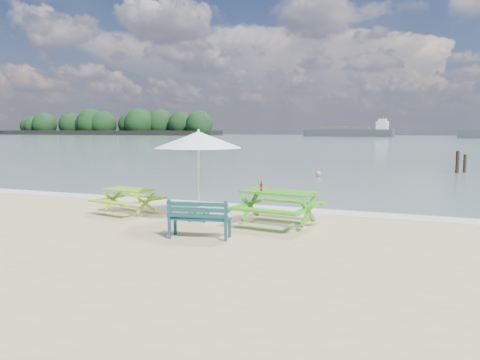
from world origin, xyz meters
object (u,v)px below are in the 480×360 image
at_px(picnic_table_left, 129,202).
at_px(beer_bottle, 261,187).
at_px(patio_umbrella, 199,140).
at_px(park_bench, 200,226).
at_px(side_table, 199,215).
at_px(swimmer, 318,187).
at_px(picnic_table_right, 278,209).

bearing_deg(picnic_table_left, beer_bottle, -2.51).
distance_m(patio_umbrella, beer_bottle, 2.01).
xyz_separation_m(park_bench, beer_bottle, (0.80, 1.75, 0.68)).
bearing_deg(picnic_table_left, patio_umbrella, -6.07).
distance_m(side_table, swimmer, 12.09).
xyz_separation_m(picnic_table_left, swimmer, (2.78, 11.82, -0.82)).
xyz_separation_m(picnic_table_left, side_table, (2.31, -0.25, -0.17)).
bearing_deg(park_bench, side_table, 116.88).
bearing_deg(beer_bottle, picnic_table_left, 177.49).
distance_m(side_table, patio_umbrella, 1.92).
distance_m(side_table, beer_bottle, 1.82).
relative_size(picnic_table_left, beer_bottle, 7.03).
bearing_deg(picnic_table_right, picnic_table_left, 179.50).
xyz_separation_m(park_bench, side_table, (-0.85, 1.68, -0.10)).
distance_m(picnic_table_left, patio_umbrella, 2.91).
bearing_deg(picnic_table_left, picnic_table_right, -0.50).
xyz_separation_m(park_bench, patio_umbrella, (-0.85, 1.68, 1.82)).
distance_m(park_bench, beer_bottle, 2.04).
relative_size(beer_bottle, swimmer, 0.17).
height_order(picnic_table_left, patio_umbrella, patio_umbrella).
bearing_deg(picnic_table_left, park_bench, -31.31).
xyz_separation_m(picnic_table_right, swimmer, (-1.57, 11.85, -0.89)).
distance_m(park_bench, swimmer, 13.76).
distance_m(picnic_table_left, swimmer, 12.17).
relative_size(picnic_table_left, swimmer, 1.20).
height_order(picnic_table_right, patio_umbrella, patio_umbrella).
bearing_deg(park_bench, swimmer, 91.57).
relative_size(park_bench, patio_umbrella, 0.52).
bearing_deg(patio_umbrella, picnic_table_right, 5.80).
xyz_separation_m(picnic_table_right, side_table, (-2.04, -0.21, -0.25)).
bearing_deg(side_table, park_bench, -63.12).
xyz_separation_m(picnic_table_left, picnic_table_right, (4.35, -0.04, 0.07)).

